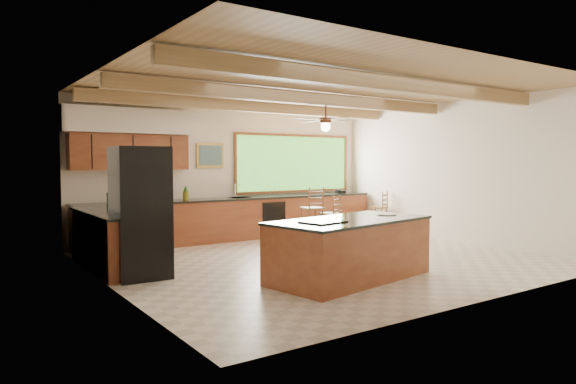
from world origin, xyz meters
TOP-DOWN VIEW (x-y plane):
  - ground at (0.00, 0.00)m, footprint 7.20×7.20m
  - room_shell at (-0.17, 0.65)m, footprint 7.27×6.54m
  - counter_run at (-0.82, 2.52)m, footprint 7.12×3.10m
  - island at (-0.55, -1.40)m, footprint 2.70×1.61m
  - refrigerator at (-3.05, 0.40)m, footprint 0.78×0.76m
  - bar_stool_a at (1.51, 1.55)m, footprint 0.46×0.46m
  - bar_stool_b at (1.15, 1.70)m, footprint 0.49×0.49m
  - bar_stool_c at (1.57, 1.55)m, footprint 0.40×0.40m
  - bar_stool_d at (3.30, 1.89)m, footprint 0.47×0.47m

SIDE VIEW (x-z plane):
  - ground at x=0.00m, z-range 0.00..0.00m
  - island at x=-0.55m, z-range -0.01..0.89m
  - counter_run at x=-0.82m, z-range -0.15..1.08m
  - bar_stool_c at x=1.57m, z-range 0.09..1.04m
  - bar_stool_a at x=1.51m, z-range 0.09..1.07m
  - bar_stool_d at x=3.30m, z-range 0.09..1.10m
  - bar_stool_b at x=1.15m, z-range 0.11..1.28m
  - refrigerator at x=-3.05m, z-range 0.00..1.93m
  - room_shell at x=-0.17m, z-range 0.70..3.72m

